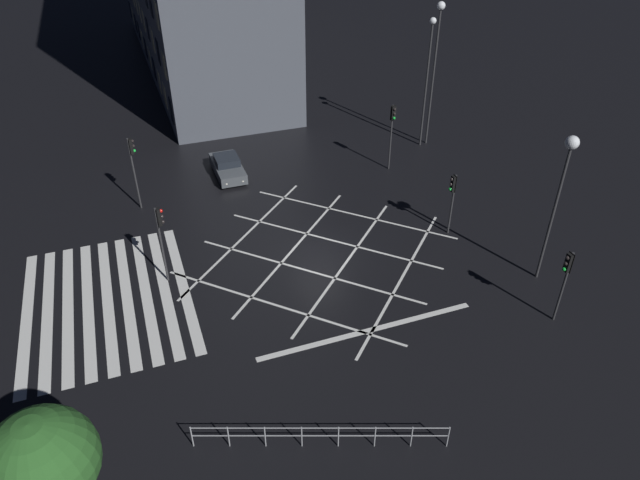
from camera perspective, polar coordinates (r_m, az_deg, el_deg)
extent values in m
plane|color=black|center=(30.65, 0.00, -1.49)|extent=(200.00, 200.00, 0.00)
cube|color=silver|center=(29.44, -13.58, -4.32)|extent=(10.42, 0.50, 0.01)
cube|color=silver|center=(29.42, -15.30, -4.66)|extent=(10.42, 0.50, 0.01)
cube|color=silver|center=(29.42, -17.03, -5.00)|extent=(10.42, 0.50, 0.01)
cube|color=silver|center=(29.45, -18.76, -5.34)|extent=(10.42, 0.50, 0.01)
cube|color=silver|center=(29.51, -20.48, -5.67)|extent=(10.42, 0.50, 0.01)
cube|color=silver|center=(29.60, -22.19, -5.99)|extent=(10.42, 0.50, 0.01)
cube|color=silver|center=(29.71, -23.90, -6.31)|extent=(10.42, 0.50, 0.01)
cube|color=silver|center=(29.85, -25.59, -6.61)|extent=(10.42, 0.50, 0.01)
cube|color=silver|center=(30.01, -27.27, -6.91)|extent=(10.42, 0.50, 0.01)
cube|color=silver|center=(27.41, -4.09, -6.61)|extent=(9.11, 9.11, 0.01)
cube|color=silver|center=(32.52, -7.43, 0.53)|extent=(9.11, 9.11, 0.01)
cube|color=silver|center=(29.53, -1.26, -3.07)|extent=(9.11, 9.11, 0.01)
cube|color=silver|center=(31.21, -2.57, -0.79)|extent=(9.11, 9.11, 0.01)
cube|color=silver|center=(31.80, 1.17, -0.01)|extent=(9.11, 9.11, 0.01)
cube|color=silver|center=(30.15, 2.67, -2.20)|extent=(9.11, 9.11, 0.01)
cube|color=silver|center=(34.21, 3.26, 2.63)|extent=(9.11, 9.11, 0.01)
cube|color=silver|center=(29.39, 8.24, -3.68)|extent=(9.11, 9.11, 0.01)
cube|color=silver|center=(26.17, 4.82, -9.03)|extent=(0.30, 10.42, 0.01)
cube|color=black|center=(79.09, -18.45, 21.01)|extent=(1.40, 0.06, 1.80)
cube|color=beige|center=(75.62, -18.21, 20.51)|extent=(1.40, 0.06, 1.80)
cube|color=black|center=(72.15, -17.96, 19.95)|extent=(1.40, 0.06, 1.80)
cube|color=black|center=(68.69, -17.68, 19.33)|extent=(1.40, 0.06, 1.80)
cube|color=beige|center=(65.24, -17.37, 18.65)|extent=(1.40, 0.06, 1.80)
cube|color=black|center=(61.80, -17.04, 17.90)|extent=(1.40, 0.06, 1.80)
cube|color=beige|center=(58.37, -16.66, 17.05)|extent=(1.40, 0.06, 1.80)
cube|color=black|center=(54.97, -16.25, 16.10)|extent=(1.40, 0.06, 1.80)
cube|color=beige|center=(51.58, -15.78, 15.02)|extent=(1.40, 0.06, 1.80)
cube|color=beige|center=(48.22, -15.25, 13.79)|extent=(1.40, 0.06, 1.80)
cube|color=black|center=(44.89, -14.66, 12.37)|extent=(1.40, 0.06, 1.80)
cube|color=beige|center=(64.49, -17.92, 21.55)|extent=(1.40, 0.06, 1.80)
cube|color=beige|center=(61.01, -17.60, 20.95)|extent=(1.40, 0.06, 1.80)
cube|color=beige|center=(57.54, -17.25, 20.28)|extent=(1.40, 0.06, 1.80)
cube|color=black|center=(54.08, -16.85, 19.52)|extent=(1.40, 0.06, 1.80)
cube|color=beige|center=(50.63, -16.40, 18.65)|extent=(1.40, 0.06, 1.80)
cube|color=black|center=(47.21, -15.90, 17.66)|extent=(1.40, 0.06, 1.80)
cube|color=beige|center=(43.80, -15.32, 16.51)|extent=(1.40, 0.06, 1.80)
cube|color=black|center=(46.42, -16.59, 21.67)|extent=(1.40, 0.06, 1.80)
cube|color=beige|center=(42.95, -16.04, 20.82)|extent=(1.40, 0.06, 1.80)
cylinder|color=#2D2D30|center=(38.64, 7.09, 10.10)|extent=(0.11, 0.11, 4.54)
cube|color=black|center=(37.85, 7.37, 12.47)|extent=(0.16, 0.28, 0.90)
sphere|color=black|center=(37.65, 7.48, 12.83)|extent=(0.18, 0.18, 0.18)
sphere|color=black|center=(37.76, 7.45, 12.41)|extent=(0.18, 0.18, 0.18)
sphere|color=green|center=(37.87, 7.42, 11.99)|extent=(0.18, 0.18, 0.18)
cube|color=black|center=(37.92, 7.31, 12.52)|extent=(0.02, 0.36, 0.98)
cylinder|color=#2D2D30|center=(28.69, -15.54, -0.55)|extent=(0.11, 0.11, 4.23)
cube|color=black|center=(27.84, -15.77, 2.24)|extent=(0.28, 0.16, 0.90)
sphere|color=red|center=(27.69, -15.63, 2.81)|extent=(0.18, 0.18, 0.18)
sphere|color=black|center=(27.84, -15.54, 2.29)|extent=(0.18, 0.18, 0.18)
sphere|color=black|center=(27.99, -15.45, 1.77)|extent=(0.18, 0.18, 0.18)
cube|color=black|center=(27.84, -15.95, 2.21)|extent=(0.36, 0.02, 0.98)
cylinder|color=#2D2D30|center=(27.63, 23.11, -4.38)|extent=(0.11, 0.11, 3.78)
cube|color=black|center=(26.76, 23.55, -2.11)|extent=(0.28, 0.16, 0.90)
sphere|color=black|center=(26.53, 23.52, -1.64)|extent=(0.18, 0.18, 0.18)
sphere|color=black|center=(26.69, 23.37, -2.16)|extent=(0.18, 0.18, 0.18)
sphere|color=green|center=(26.86, 23.23, -2.68)|extent=(0.18, 0.18, 0.18)
cube|color=black|center=(26.82, 23.70, -2.07)|extent=(0.36, 0.02, 0.98)
cylinder|color=#2D2D30|center=(32.30, 13.05, 3.45)|extent=(0.11, 0.11, 3.67)
cube|color=black|center=(31.59, 13.15, 5.49)|extent=(0.28, 0.16, 0.90)
sphere|color=black|center=(31.40, 13.04, 5.94)|extent=(0.18, 0.18, 0.18)
sphere|color=black|center=(31.53, 12.97, 5.46)|extent=(0.18, 0.18, 0.18)
sphere|color=green|center=(31.68, 12.90, 4.99)|extent=(0.18, 0.18, 0.18)
cube|color=black|center=(31.64, 13.29, 5.51)|extent=(0.36, 0.02, 0.98)
cylinder|color=#2D2D30|center=(35.38, -18.05, 6.26)|extent=(0.11, 0.11, 4.55)
cube|color=black|center=(34.63, -18.35, 8.89)|extent=(0.28, 0.16, 0.90)
sphere|color=black|center=(34.51, -18.25, 9.38)|extent=(0.18, 0.18, 0.18)
sphere|color=black|center=(34.63, -18.17, 8.93)|extent=(0.18, 0.18, 0.18)
sphere|color=green|center=(34.75, -18.08, 8.48)|extent=(0.18, 0.18, 0.18)
cube|color=black|center=(34.63, -18.50, 8.86)|extent=(0.36, 0.02, 0.98)
cylinder|color=#2D2D30|center=(41.89, 10.55, 14.77)|extent=(0.14, 0.14, 8.67)
sphere|color=white|center=(40.67, 11.24, 20.70)|extent=(0.45, 0.45, 0.45)
cylinder|color=#2D2D30|center=(42.14, 11.21, 15.42)|extent=(0.14, 0.14, 9.51)
sphere|color=white|center=(40.88, 12.02, 21.94)|extent=(0.56, 0.56, 0.56)
cylinder|color=#2D2D30|center=(29.23, 22.22, 2.21)|extent=(0.14, 0.14, 7.22)
sphere|color=white|center=(27.58, 23.92, 8.90)|extent=(0.62, 0.62, 0.62)
sphere|color=#285B23|center=(17.86, -26.01, -19.29)|extent=(3.01, 3.01, 3.01)
cube|color=#474C51|center=(38.74, -9.21, 7.10)|extent=(4.14, 1.72, 0.65)
cube|color=black|center=(38.58, -9.32, 7.91)|extent=(1.74, 1.51, 0.48)
sphere|color=white|center=(37.09, -7.72, 5.85)|extent=(0.16, 0.16, 0.16)
sphere|color=white|center=(36.92, -9.33, 5.56)|extent=(0.16, 0.16, 0.16)
cylinder|color=black|center=(37.83, -7.66, 6.21)|extent=(0.64, 0.20, 0.64)
cylinder|color=black|center=(37.60, -9.86, 5.81)|extent=(0.64, 0.20, 0.64)
cylinder|color=black|center=(40.08, -8.55, 7.81)|extent=(0.64, 0.20, 0.64)
cylinder|color=black|center=(39.86, -10.63, 7.44)|extent=(0.64, 0.20, 0.64)
cylinder|color=#9EA0A5|center=(22.13, -12.69, -18.64)|extent=(0.05, 0.05, 1.05)
cylinder|color=#9EA0A5|center=(21.89, -9.14, -18.85)|extent=(0.05, 0.05, 1.05)
cylinder|color=#9EA0A5|center=(21.73, -5.51, -18.99)|extent=(0.05, 0.05, 1.05)
cylinder|color=#9EA0A5|center=(21.65, -1.84, -19.07)|extent=(0.05, 0.05, 1.05)
cylinder|color=#9EA0A5|center=(21.65, 1.84, -19.07)|extent=(0.05, 0.05, 1.05)
cylinder|color=#9EA0A5|center=(21.73, 5.51, -18.99)|extent=(0.05, 0.05, 1.05)
cylinder|color=#9EA0A5|center=(21.89, 9.14, -18.85)|extent=(0.05, 0.05, 1.05)
cylinder|color=#9EA0A5|center=(22.13, 12.69, -18.64)|extent=(0.05, 0.05, 1.05)
cylinder|color=#9EA0A5|center=(21.26, 0.00, -18.29)|extent=(3.21, 8.66, 0.04)
cylinder|color=#9EA0A5|center=(21.60, 0.00, -18.99)|extent=(3.21, 8.66, 0.04)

